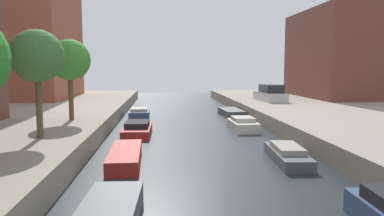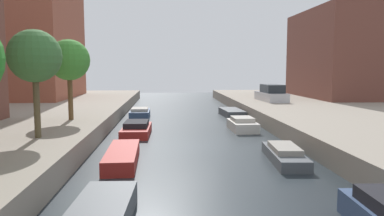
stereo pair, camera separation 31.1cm
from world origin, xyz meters
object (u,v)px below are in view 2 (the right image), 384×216
object	(u,v)px
low_block_right	(353,54)
parked_car	(271,94)
apartment_tower_far	(19,3)
moored_boat_right_4	(232,113)
street_tree_3	(69,60)
moored_boat_left_3	(137,129)
moored_boat_left_4	(140,113)
moored_boat_right_2	(284,154)
moored_boat_right_3	(242,125)
moored_boat_left_2	(122,156)
street_tree_2	(35,57)

from	to	relation	value
low_block_right	parked_car	distance (m)	11.33
apartment_tower_far	moored_boat_right_4	world-z (taller)	apartment_tower_far
apartment_tower_far	low_block_right	bearing A→B (deg)	-2.41
low_block_right	street_tree_3	world-z (taller)	low_block_right
moored_boat_left_3	moored_boat_left_4	world-z (taller)	moored_boat_left_3
apartment_tower_far	moored_boat_left_3	distance (m)	23.41
moored_boat_left_4	moored_boat_right_2	distance (m)	16.30
moored_boat_right_3	low_block_right	bearing A→B (deg)	44.45
moored_boat_left_2	moored_boat_left_3	bearing A→B (deg)	89.33
low_block_right	moored_boat_left_2	size ratio (longest dim) A/B	2.79
moored_boat_left_3	moored_boat_right_4	size ratio (longest dim) A/B	0.99
street_tree_2	moored_boat_right_3	xyz separation A→B (m)	(10.46, 7.02, -4.10)
parked_car	moored_boat_right_3	distance (m)	11.17
apartment_tower_far	moored_boat_left_2	world-z (taller)	apartment_tower_far
low_block_right	moored_boat_left_4	size ratio (longest dim) A/B	3.67
street_tree_2	moored_boat_right_4	distance (m)	18.42
apartment_tower_far	moored_boat_left_2	xyz separation A→B (m)	(12.68, -23.48, -10.23)
parked_car	moored_boat_right_3	size ratio (longest dim) A/B	1.55
parked_car	moored_boat_right_4	size ratio (longest dim) A/B	1.20
moored_boat_right_2	apartment_tower_far	bearing A→B (deg)	129.67
apartment_tower_far	parked_car	world-z (taller)	apartment_tower_far
moored_boat_right_2	moored_boat_right_4	bearing A→B (deg)	88.44
apartment_tower_far	moored_boat_left_3	bearing A→B (deg)	-52.75
moored_boat_right_4	low_block_right	bearing A→B (deg)	27.19
street_tree_2	moored_boat_right_2	size ratio (longest dim) A/B	1.13
moored_boat_right_3	moored_boat_left_3	bearing A→B (deg)	-170.82
moored_boat_right_4	apartment_tower_far	bearing A→B (deg)	156.78
moored_boat_left_2	moored_boat_right_3	bearing A→B (deg)	48.98
apartment_tower_far	moored_boat_left_3	xyz separation A→B (m)	(12.76, -16.78, -10.18)
moored_boat_right_4	moored_boat_left_2	bearing A→B (deg)	-116.32
apartment_tower_far	moored_boat_right_3	bearing A→B (deg)	-38.91
moored_boat_left_2	moored_boat_right_4	bearing A→B (deg)	63.68
moored_boat_right_2	moored_boat_right_4	xyz separation A→B (m)	(0.41, 15.08, -0.01)
street_tree_3	moored_boat_left_2	size ratio (longest dim) A/B	1.04
moored_boat_right_4	moored_boat_right_3	bearing A→B (deg)	-94.77
street_tree_2	street_tree_3	bearing A→B (deg)	90.00
street_tree_3	moored_boat_right_2	bearing A→B (deg)	-31.79
apartment_tower_far	street_tree_2	world-z (taller)	apartment_tower_far
moored_boat_left_4	moored_boat_right_2	size ratio (longest dim) A/B	0.83
moored_boat_right_4	moored_boat_left_4	bearing A→B (deg)	-176.58
street_tree_2	moored_boat_right_4	xyz separation A→B (m)	(11.05, 14.13, -4.19)
street_tree_3	parked_car	xyz separation A→B (m)	(15.23, 11.40, -2.82)
apartment_tower_far	street_tree_2	size ratio (longest dim) A/B	4.10
street_tree_2	moored_boat_right_4	bearing A→B (deg)	51.96
moored_boat_left_4	moored_boat_right_3	size ratio (longest dim) A/B	1.11
apartment_tower_far	moored_boat_right_4	distance (m)	24.09
moored_boat_left_4	low_block_right	bearing A→B (deg)	19.47
apartment_tower_far	street_tree_3	world-z (taller)	apartment_tower_far
moored_boat_left_3	moored_boat_right_3	world-z (taller)	moored_boat_right_3
parked_car	moored_boat_left_3	bearing A→B (deg)	-135.91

